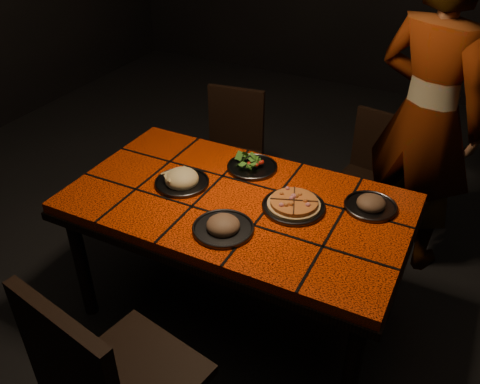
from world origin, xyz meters
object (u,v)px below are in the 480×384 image
at_px(dining_table, 237,212).
at_px(chair_far_left, 232,144).
at_px(chair_near, 107,381).
at_px(chair_far_right, 373,170).
at_px(plate_pizza, 294,205).
at_px(plate_pasta, 182,180).
at_px(diner, 427,118).

bearing_deg(dining_table, chair_far_left, 119.29).
height_order(chair_near, chair_far_right, chair_near).
xyz_separation_m(dining_table, plate_pizza, (0.27, 0.05, 0.10)).
bearing_deg(chair_near, dining_table, -79.28).
bearing_deg(chair_far_left, chair_far_right, 0.88).
bearing_deg(chair_near, chair_far_left, -64.30).
relative_size(chair_far_left, plate_pasta, 3.15).
bearing_deg(plate_pasta, diner, 44.38).
height_order(chair_near, plate_pasta, chair_near).
bearing_deg(chair_far_right, plate_pasta, -115.93).
distance_m(dining_table, chair_far_left, 1.04).
bearing_deg(chair_near, plate_pizza, -93.65).
bearing_deg(diner, plate_pizza, 89.16).
relative_size(dining_table, chair_far_left, 1.90).
distance_m(chair_far_left, chair_far_right, 0.94).
xyz_separation_m(dining_table, chair_far_right, (0.42, 1.04, -0.20)).
xyz_separation_m(diner, plate_pizza, (-0.41, -0.90, -0.14)).
distance_m(chair_far_left, plate_pasta, 0.97).
distance_m(chair_far_right, plate_pizza, 1.04).
height_order(dining_table, diner, diner).
bearing_deg(plate_pizza, diner, 65.54).
height_order(dining_table, chair_far_left, chair_far_left).
distance_m(chair_far_left, diner, 1.25).
relative_size(chair_far_left, chair_far_right, 1.04).
bearing_deg(plate_pizza, dining_table, -168.91).
bearing_deg(chair_far_right, diner, -9.10).
height_order(chair_near, plate_pizza, chair_near).
xyz_separation_m(plate_pizza, plate_pasta, (-0.57, -0.06, 0.01)).
relative_size(dining_table, diner, 0.89).
height_order(dining_table, plate_pasta, plate_pasta).
relative_size(diner, plate_pasta, 6.72).
height_order(chair_far_left, chair_far_right, chair_far_left).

